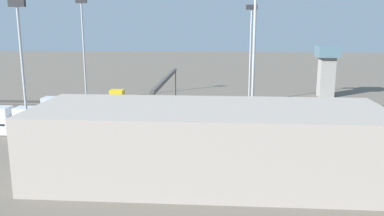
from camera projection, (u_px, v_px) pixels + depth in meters
The scene contains 19 objects.
ground_plane at pixel (207, 118), 85.80m from camera, with size 400.00×400.00×0.00m, color #60594F.
track_bed_0 at pixel (209, 104), 100.42m from camera, with size 140.00×2.80×0.12m, color #3D3833.
track_bed_1 at pixel (209, 108), 95.54m from camera, with size 140.00×2.80×0.12m, color #4C443D.
track_bed_2 at pixel (208, 113), 90.67m from camera, with size 140.00×2.80×0.12m, color #4C443D.
track_bed_3 at pixel (207, 118), 85.79m from camera, with size 140.00×2.80×0.12m, color #4C443D.
track_bed_4 at pixel (207, 124), 80.91m from camera, with size 140.00×2.80×0.12m, color #3D3833.
track_bed_5 at pixel (206, 130), 76.04m from camera, with size 140.00×2.80×0.12m, color #4C443D.
track_bed_6 at pixel (204, 138), 71.16m from camera, with size 140.00×2.80×0.12m, color #3D3833.
train_on_track_4 at pixel (157, 111), 81.09m from camera, with size 47.20×3.06×5.00m.
train_on_track_6 at pixel (212, 124), 70.54m from camera, with size 119.80×3.06×5.00m.
train_on_track_2 at pixel (129, 103), 91.51m from camera, with size 10.00×3.00×5.00m.
train_on_track_5 at pixel (383, 123), 73.31m from camera, with size 47.20×3.00×3.80m.
light_mast_0 at pixel (83, 36), 101.89m from camera, with size 2.80×0.70×26.17m.
light_mast_1 at pixel (21, 50), 67.77m from camera, with size 2.80×0.70×23.92m.
light_mast_2 at pixel (251, 40), 99.68m from camera, with size 2.80×0.70×24.48m.
light_mast_3 at pixel (255, 21), 63.65m from camera, with size 2.80×0.70×33.00m.
signal_gantry at pixel (166, 83), 84.83m from camera, with size 0.70×35.00×8.80m.
maintenance_shed at pixel (208, 143), 51.83m from camera, with size 44.86×16.10×9.62m, color #9E9389.
control_tower at pixel (327, 67), 109.97m from camera, with size 6.00×6.00×13.90m.
Camera 1 is at (-2.73, 83.45, 20.15)m, focal length 37.36 mm.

